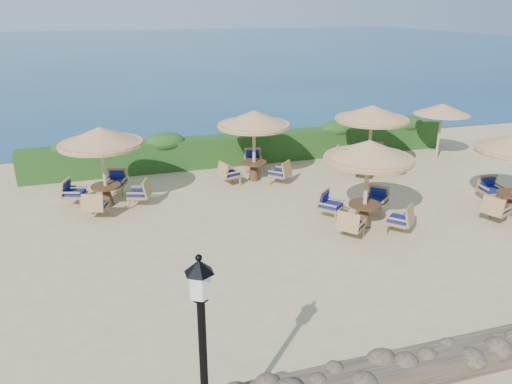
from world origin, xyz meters
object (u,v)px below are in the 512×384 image
(cafe_set_3, at_px, (254,131))
(cafe_set_4, at_px, (371,126))
(cafe_set_0, at_px, (368,170))
(lamp_post, at_px, (204,375))
(cafe_set_2, at_px, (102,154))
(extra_parasol, at_px, (442,109))

(cafe_set_3, xyz_separation_m, cafe_set_4, (4.65, -0.36, -0.05))
(cafe_set_4, bearing_deg, cafe_set_0, -120.48)
(lamp_post, bearing_deg, cafe_set_0, 47.35)
(cafe_set_2, bearing_deg, cafe_set_0, -28.44)
(cafe_set_2, distance_m, cafe_set_4, 10.08)
(lamp_post, xyz_separation_m, extra_parasol, (12.60, 12.00, 0.62))
(cafe_set_2, relative_size, cafe_set_4, 1.01)
(lamp_post, bearing_deg, extra_parasol, 43.60)
(cafe_set_4, bearing_deg, cafe_set_2, -176.10)
(extra_parasol, distance_m, cafe_set_3, 8.29)
(extra_parasol, xyz_separation_m, cafe_set_0, (-6.37, -5.24, -0.40))
(cafe_set_0, height_order, cafe_set_4, same)
(cafe_set_3, bearing_deg, cafe_set_2, -169.09)
(cafe_set_3, height_order, cafe_set_4, same)
(cafe_set_0, relative_size, cafe_set_2, 0.92)
(cafe_set_4, bearing_deg, lamp_post, -128.16)
(cafe_set_2, xyz_separation_m, cafe_set_4, (10.05, 0.69, 0.05))
(extra_parasol, distance_m, cafe_set_4, 3.70)
(lamp_post, height_order, cafe_set_3, lamp_post)
(lamp_post, distance_m, cafe_set_0, 9.19)
(cafe_set_3, bearing_deg, extra_parasol, 1.63)
(cafe_set_0, distance_m, cafe_set_2, 8.32)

